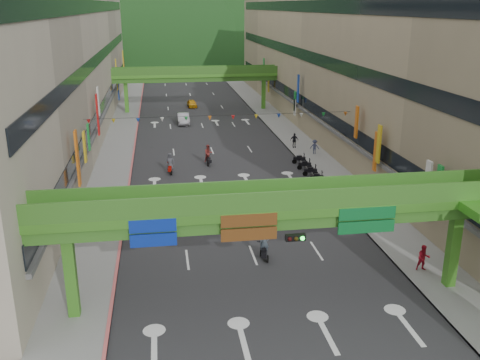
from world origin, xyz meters
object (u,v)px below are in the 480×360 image
Objects in this scene: car_yellow at (192,104)px; pedestrian_red at (423,260)px; scooter_rider_near at (264,246)px; scooter_rider_mid at (208,155)px; overpass_near at (292,221)px; car_silver at (183,119)px.

pedestrian_red is at bearing -83.20° from car_yellow.
scooter_rider_near is 0.58× the size of car_yellow.
scooter_rider_near is 1.20× the size of pedestrian_red.
scooter_rider_mid is 1.30× the size of pedestrian_red.
scooter_rider_near is (-0.28, 5.97, -4.24)m from overpass_near.
car_yellow is (-1.15, 57.23, -0.35)m from scooter_rider_near.
overpass_near is at bearing -86.87° from car_silver.
overpass_near is 10.68m from pedestrian_red.
overpass_near reaches higher than scooter_rider_mid.
overpass_near is 16.32× the size of pedestrian_red.
overpass_near reaches higher than car_silver.
car_yellow is 61.54m from pedestrian_red.
scooter_rider_mid reaches higher than scooter_rider_near.
scooter_rider_near reaches higher than pedestrian_red.
overpass_near is 13.57× the size of scooter_rider_near.
car_yellow is (2.09, 12.98, -0.16)m from car_silver.
overpass_near reaches higher than car_yellow.
overpass_near is 12.57× the size of scooter_rider_mid.
scooter_rider_near reaches higher than car_silver.
scooter_rider_mid reaches higher than car_yellow.
overpass_near is 50.53m from car_silver.
car_silver is at bearing 94.18° from scooter_rider_near.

